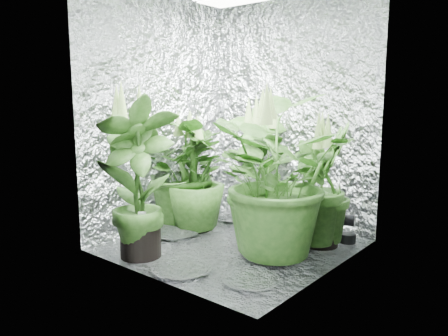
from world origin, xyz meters
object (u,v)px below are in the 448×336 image
object	(u,v)px
plant_a	(186,171)
circulation_fan	(345,225)
plant_c	(322,186)
plant_d	(195,177)
plant_f	(139,178)
plant_e	(269,177)
plant_b	(261,166)

from	to	relation	value
plant_a	circulation_fan	world-z (taller)	plant_a
plant_c	plant_d	size ratio (longest dim) A/B	1.01
plant_f	plant_c	bearing A→B (deg)	50.12
plant_a	plant_f	distance (m)	0.80
plant_d	plant_e	bearing A→B (deg)	-10.02
plant_b	plant_f	size ratio (longest dim) A/B	0.93
plant_f	circulation_fan	distance (m)	1.62
plant_d	circulation_fan	xyz separation A→B (m)	(1.11, 0.51, -0.32)
plant_c	plant_f	size ratio (longest dim) A/B	0.83
circulation_fan	plant_c	bearing A→B (deg)	-140.89
plant_b	plant_a	bearing A→B (deg)	-132.72
plant_d	plant_b	bearing A→B (deg)	60.71
plant_b	plant_e	world-z (taller)	plant_e
plant_b	plant_c	distance (m)	0.73
plant_a	plant_f	world-z (taller)	plant_f
plant_c	plant_d	distance (m)	1.05
plant_b	circulation_fan	bearing A→B (deg)	-1.47
plant_c	plant_f	world-z (taller)	plant_f
plant_b	plant_e	bearing A→B (deg)	-51.21
plant_a	plant_f	bearing A→B (deg)	-69.22
circulation_fan	plant_b	bearing A→B (deg)	160.33
circulation_fan	plant_a	bearing A→B (deg)	-178.03
plant_a	circulation_fan	bearing A→B (deg)	20.18
plant_d	plant_f	xyz separation A→B (m)	(0.13, -0.70, 0.11)
plant_c	plant_e	bearing A→B (deg)	-107.79
plant_b	circulation_fan	size ratio (longest dim) A/B	3.55
plant_e	plant_d	bearing A→B (deg)	169.98
plant_e	plant_a	bearing A→B (deg)	168.94
plant_c	plant_e	distance (m)	0.52
plant_a	plant_b	world-z (taller)	plant_b
plant_a	plant_c	distance (m)	1.18
plant_c	plant_e	size ratio (longest dim) A/B	0.80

